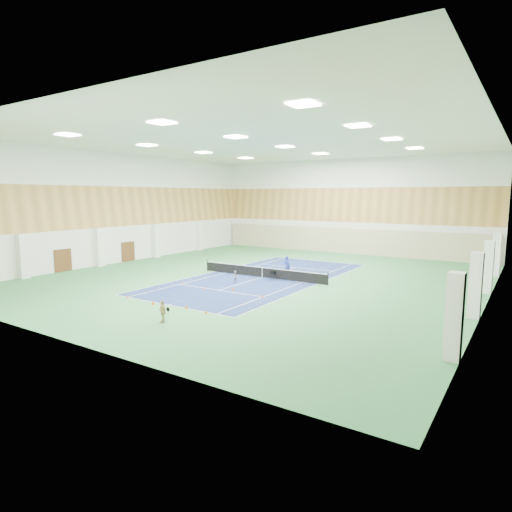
{
  "coord_description": "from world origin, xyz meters",
  "views": [
    {
      "loc": [
        20.3,
        -32.24,
        7.31
      ],
      "look_at": [
        -0.32,
        -0.54,
        2.0
      ],
      "focal_mm": 30.0,
      "sensor_mm": 36.0,
      "label": 1
    }
  ],
  "objects_px": {
    "child_court": "(236,277)",
    "tennis_net": "(262,271)",
    "coach": "(287,266)",
    "ball_cart": "(273,276)",
    "child_apron": "(162,312)"
  },
  "relations": [
    {
      "from": "tennis_net",
      "to": "child_court",
      "type": "height_order",
      "value": "tennis_net"
    },
    {
      "from": "ball_cart",
      "to": "child_apron",
      "type": "bearing_deg",
      "value": -93.88
    },
    {
      "from": "child_apron",
      "to": "ball_cart",
      "type": "height_order",
      "value": "child_apron"
    },
    {
      "from": "child_court",
      "to": "ball_cart",
      "type": "distance_m",
      "value": 3.4
    },
    {
      "from": "tennis_net",
      "to": "child_apron",
      "type": "height_order",
      "value": "child_apron"
    },
    {
      "from": "ball_cart",
      "to": "coach",
      "type": "bearing_deg",
      "value": 76.12
    },
    {
      "from": "child_apron",
      "to": "child_court",
      "type": "bearing_deg",
      "value": 123.41
    },
    {
      "from": "coach",
      "to": "child_apron",
      "type": "distance_m",
      "value": 16.51
    },
    {
      "from": "coach",
      "to": "child_apron",
      "type": "height_order",
      "value": "coach"
    },
    {
      "from": "child_court",
      "to": "tennis_net",
      "type": "bearing_deg",
      "value": 38.25
    },
    {
      "from": "child_court",
      "to": "ball_cart",
      "type": "bearing_deg",
      "value": 10.84
    },
    {
      "from": "child_court",
      "to": "child_apron",
      "type": "relative_size",
      "value": 0.8
    },
    {
      "from": "child_court",
      "to": "ball_cart",
      "type": "relative_size",
      "value": 1.28
    },
    {
      "from": "tennis_net",
      "to": "coach",
      "type": "height_order",
      "value": "coach"
    },
    {
      "from": "coach",
      "to": "ball_cart",
      "type": "bearing_deg",
      "value": 98.8
    }
  ]
}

